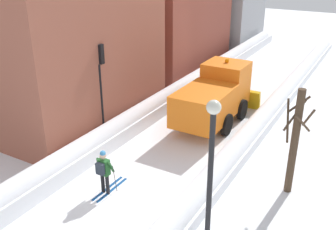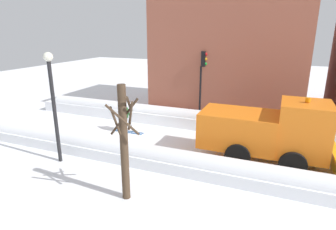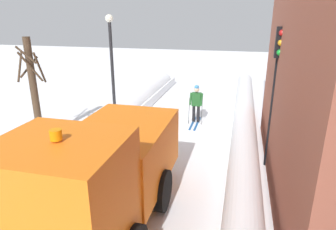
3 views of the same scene
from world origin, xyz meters
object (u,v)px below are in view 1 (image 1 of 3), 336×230
traffic_light_pole (101,74)px  street_lamp (211,160)px  plow_truck (215,96)px  bare_tree_near (295,140)px  skier (104,170)px

traffic_light_pole → street_lamp: street_lamp is taller
plow_truck → traffic_light_pole: traffic_light_pole is taller
street_lamp → bare_tree_near: bearing=71.9°
plow_truck → skier: plow_truck is taller
plow_truck → bare_tree_near: bearing=-41.6°
street_lamp → bare_tree_near: 4.65m
plow_truck → skier: (-0.96, -7.98, -0.48)m
skier → traffic_light_pole: (-2.99, 3.77, 2.19)m
plow_truck → skier: size_ratio=3.31×
street_lamp → bare_tree_near: street_lamp is taller
traffic_light_pole → street_lamp: 8.76m
plow_truck → traffic_light_pole: size_ratio=1.31×
skier → traffic_light_pole: size_ratio=0.40×
skier → street_lamp: bearing=-9.3°
skier → plow_truck: bearing=83.1°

